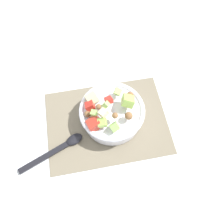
{
  "coord_description": "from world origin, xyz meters",
  "views": [
    {
      "loc": [
        0.04,
        0.32,
        0.74
      ],
      "look_at": [
        -0.02,
        -0.01,
        0.06
      ],
      "focal_mm": 36.92,
      "sensor_mm": 36.0,
      "label": 1
    }
  ],
  "objects": [
    {
      "name": "ground_plane",
      "position": [
        0.0,
        0.0,
        0.0
      ],
      "size": [
        2.4,
        2.4,
        0.0
      ],
      "primitive_type": "plane",
      "color": "silver"
    },
    {
      "name": "serving_spoon",
      "position": [
        0.16,
        0.06,
        0.01
      ],
      "size": [
        0.22,
        0.11,
        0.01
      ],
      "color": "black",
      "rests_on": "placemat"
    },
    {
      "name": "placemat",
      "position": [
        0.0,
        0.0,
        0.0
      ],
      "size": [
        0.42,
        0.31,
        0.01
      ],
      "primitive_type": "cube",
      "color": "#756B56",
      "rests_on": "ground_plane"
    },
    {
      "name": "salad_bowl",
      "position": [
        -0.02,
        -0.01,
        0.05
      ],
      "size": [
        0.22,
        0.22,
        0.13
      ],
      "color": "white",
      "rests_on": "placemat"
    }
  ]
}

